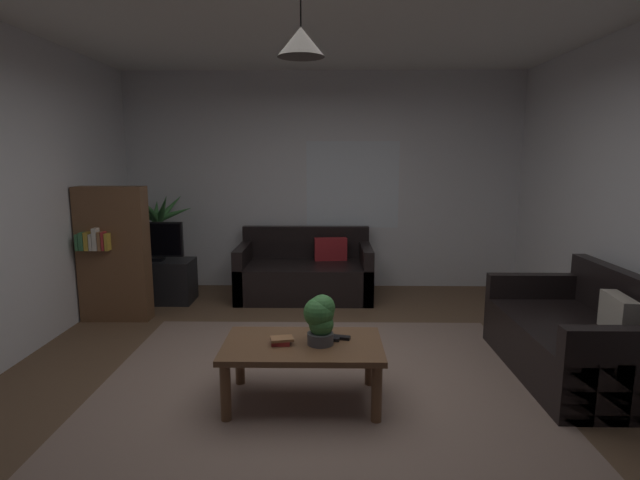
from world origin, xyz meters
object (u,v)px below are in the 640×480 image
(potted_palm_corner, at_px, (159,246))
(bookshelf_corner, at_px, (113,254))
(coffee_table, at_px, (303,352))
(remote_on_table_0, at_px, (328,339))
(couch_right_side, at_px, (578,342))
(tv_stand, at_px, (155,281))
(potted_plant_on_table, at_px, (320,317))
(book_on_table_1, at_px, (282,339))
(pendant_lamp, at_px, (301,42))
(couch_under_window, at_px, (305,275))
(remote_on_table_1, at_px, (339,337))
(tv, at_px, (152,241))
(book_on_table_0, at_px, (281,342))

(potted_palm_corner, height_order, bookshelf_corner, bookshelf_corner)
(coffee_table, height_order, remote_on_table_0, remote_on_table_0)
(couch_right_side, xyz_separation_m, tv_stand, (-3.99, 1.94, -0.02))
(remote_on_table_0, bearing_deg, tv_stand, 49.13)
(couch_right_side, height_order, potted_plant_on_table, couch_right_side)
(coffee_table, xyz_separation_m, book_on_table_1, (-0.14, -0.02, 0.10))
(potted_plant_on_table, distance_m, pendant_lamp, 1.79)
(tv_stand, bearing_deg, potted_plant_on_table, -50.36)
(couch_under_window, bearing_deg, book_on_table_1, -90.89)
(couch_under_window, xyz_separation_m, pendant_lamp, (0.10, -2.64, 2.13))
(couch_under_window, distance_m, pendant_lamp, 3.39)
(pendant_lamp, bearing_deg, book_on_table_1, -170.07)
(couch_right_side, distance_m, remote_on_table_1, 1.92)
(tv, bearing_deg, tv_stand, 90.00)
(tv_stand, bearing_deg, couch_under_window, 7.86)
(couch_under_window, xyz_separation_m, bookshelf_corner, (-1.95, -0.89, 0.43))
(book_on_table_0, relative_size, book_on_table_1, 0.80)
(remote_on_table_0, bearing_deg, coffee_table, 114.51)
(potted_plant_on_table, distance_m, bookshelf_corner, 2.78)
(potted_plant_on_table, xyz_separation_m, bookshelf_corner, (-2.17, 1.74, 0.09))
(potted_plant_on_table, bearing_deg, couch_right_side, 12.79)
(couch_under_window, distance_m, bookshelf_corner, 2.19)
(coffee_table, bearing_deg, tv_stand, 127.89)
(pendant_lamp, bearing_deg, coffee_table, 45.00)
(tv, bearing_deg, coffee_table, -51.86)
(couch_right_side, relative_size, tv_stand, 1.72)
(book_on_table_1, bearing_deg, tv, 125.68)
(book_on_table_1, distance_m, potted_palm_corner, 3.34)
(couch_under_window, height_order, book_on_table_0, couch_under_window)
(tv_stand, bearing_deg, remote_on_table_0, -48.99)
(remote_on_table_0, bearing_deg, couch_right_side, -70.16)
(book_on_table_0, relative_size, remote_on_table_0, 0.76)
(coffee_table, height_order, potted_plant_on_table, potted_plant_on_table)
(pendant_lamp, bearing_deg, couch_right_side, 12.11)
(remote_on_table_1, relative_size, tv_stand, 0.18)
(remote_on_table_0, relative_size, potted_plant_on_table, 0.47)
(remote_on_table_1, relative_size, potted_plant_on_table, 0.47)
(book_on_table_1, distance_m, remote_on_table_0, 0.33)
(coffee_table, distance_m, tv, 3.04)
(coffee_table, distance_m, remote_on_table_1, 0.27)
(bookshelf_corner, relative_size, pendant_lamp, 3.18)
(couch_right_side, relative_size, potted_palm_corner, 1.19)
(tv, height_order, potted_palm_corner, potted_palm_corner)
(coffee_table, height_order, book_on_table_0, book_on_table_0)
(tv_stand, relative_size, pendant_lamp, 2.05)
(couch_under_window, xyz_separation_m, potted_palm_corner, (-1.83, 0.16, 0.33))
(tv, bearing_deg, couch_right_side, -25.65)
(potted_plant_on_table, distance_m, potted_palm_corner, 3.47)
(coffee_table, relative_size, book_on_table_1, 7.17)
(couch_right_side, height_order, coffee_table, couch_right_side)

